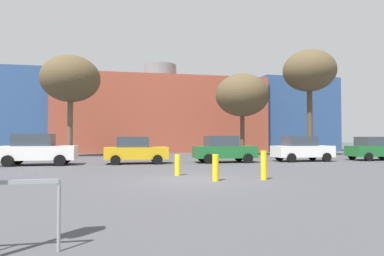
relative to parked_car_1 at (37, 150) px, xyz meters
The scene contains 13 objects.
ground_plane 11.69m from the parked_car_1, 48.77° to the right, with size 200.00×200.00×0.00m, color #47474C.
building_backdrop 22.78m from the parked_car_1, 65.04° to the left, with size 43.90×10.39×10.71m.
parked_car_1 is the anchor object (origin of this frame).
parked_car_2 5.77m from the parked_car_1, ahead, with size 3.91×1.92×1.69m.
parked_car_3 11.55m from the parked_car_1, ahead, with size 4.06×1.99×1.76m.
parked_car_4 17.19m from the parked_car_1, ahead, with size 4.03×1.98×1.75m.
parked_car_5 23.01m from the parked_car_1, ahead, with size 3.94×1.93×1.71m.
bare_tree_0 18.82m from the parked_car_1, 28.52° to the left, with size 5.03×5.03×7.68m.
bare_tree_1 23.54m from the parked_car_1, 16.45° to the left, with size 4.74×4.74×9.65m.
bare_tree_2 10.68m from the parked_car_1, 86.63° to the left, with size 5.02×5.02×8.74m.
bollard_yellow_0 13.92m from the parked_car_1, 41.73° to the right, with size 0.24×0.24×1.12m, color yellow.
bollard_yellow_1 10.27m from the parked_car_1, 44.39° to the right, with size 0.24×0.24×0.90m, color yellow.
bollard_yellow_2 12.55m from the parked_car_1, 47.65° to the right, with size 0.24×0.24×1.00m, color yellow.
Camera 1 is at (-2.63, -12.87, 1.62)m, focal length 31.76 mm.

